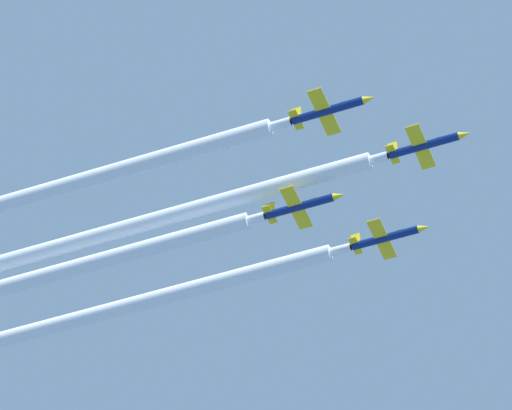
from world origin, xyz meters
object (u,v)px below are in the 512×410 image
object	(u,v)px
jet_left_wingman	(387,237)
jet_lead	(426,145)
jet_right_wingman	(330,110)
jet_slot	(302,206)

from	to	relation	value
jet_left_wingman	jet_lead	bearing A→B (deg)	36.56
jet_right_wingman	jet_left_wingman	bearing A→B (deg)	-179.17
jet_lead	jet_slot	bearing A→B (deg)	-93.51
jet_lead	jet_right_wingman	bearing A→B (deg)	-37.68
jet_slot	jet_right_wingman	bearing A→B (deg)	33.25
jet_right_wingman	jet_slot	world-z (taller)	jet_right_wingman
jet_lead	jet_left_wingman	size ratio (longest dim) A/B	1.00
jet_right_wingman	jet_slot	size ratio (longest dim) A/B	1.00
jet_lead	jet_slot	size ratio (longest dim) A/B	1.00
jet_lead	jet_slot	xyz separation A→B (m)	(-1.10, -17.96, -3.86)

